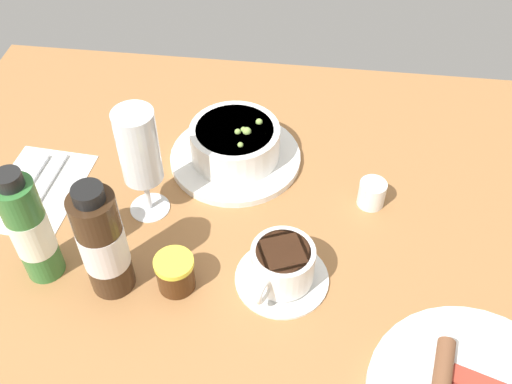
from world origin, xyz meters
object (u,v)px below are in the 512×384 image
porridge_bowl (235,145)px  coffee_cup (282,267)px  cutlery_setting (36,192)px  sauce_bottle_green (30,230)px  jam_jar (175,273)px  wine_glass (139,151)px  creamer_jug (371,193)px  sauce_bottle_brown (103,243)px

porridge_bowl → coffee_cup: (-9.76, 22.81, -0.22)cm
cutlery_setting → sauce_bottle_green: 17.67cm
cutlery_setting → sauce_bottle_green: bearing=117.1°
jam_jar → sauce_bottle_green: 19.44cm
cutlery_setting → wine_glass: (-18.52, 0.93, 11.53)cm
porridge_bowl → sauce_bottle_green: size_ratio=1.14×
porridge_bowl → sauce_bottle_green: (22.79, 25.04, 5.30)cm
creamer_jug → sauce_bottle_green: 48.60cm
creamer_jug → sauce_bottle_green: (44.63, 18.13, 6.41)cm
wine_glass → cutlery_setting: bearing=-2.9°
jam_jar → sauce_bottle_brown: size_ratio=0.29×
wine_glass → jam_jar: size_ratio=3.45×
sauce_bottle_brown → wine_glass: bearing=-96.2°
porridge_bowl → cutlery_setting: bearing=20.5°
porridge_bowl → coffee_cup: 24.81cm
jam_jar → sauce_bottle_green: bearing=-0.9°
coffee_cup → creamer_jug: bearing=-127.2°
wine_glass → sauce_bottle_green: (11.42, 12.94, -3.20)cm
wine_glass → sauce_bottle_brown: size_ratio=1.00×
sauce_bottle_green → wine_glass: bearing=-131.4°
creamer_jug → wine_glass: 34.96cm
sauce_bottle_brown → jam_jar: bearing=-175.6°
sauce_bottle_brown → sauce_bottle_green: bearing=-5.5°
creamer_jug → sauce_bottle_green: sauce_bottle_green is taller
wine_glass → jam_jar: bearing=118.2°
creamer_jug → jam_jar: bearing=35.2°
coffee_cup → sauce_bottle_brown: (22.64, 3.19, 5.44)cm
coffee_cup → sauce_bottle_brown: 23.50cm
jam_jar → creamer_jug: bearing=-144.8°
coffee_cup → sauce_bottle_green: size_ratio=0.70×
cutlery_setting → porridge_bowl: bearing=-159.5°
porridge_bowl → jam_jar: size_ratio=3.97×
cutlery_setting → sauce_bottle_brown: size_ratio=1.05×
cutlery_setting → creamer_jug: 51.94cm
porridge_bowl → sauce_bottle_green: bearing=47.7°
porridge_bowl → creamer_jug: (-21.84, 6.91, -1.11)cm
cutlery_setting → wine_glass: 21.84cm
creamer_jug → wine_glass: wine_glass is taller
porridge_bowl → sauce_bottle_brown: sauce_bottle_brown is taller
coffee_cup → sauce_bottle_brown: size_ratio=0.71×
porridge_bowl → creamer_jug: bearing=162.4°
jam_jar → sauce_bottle_brown: 10.41cm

